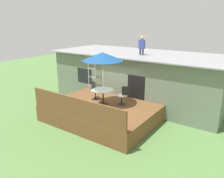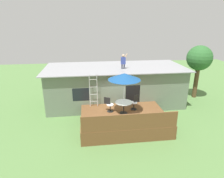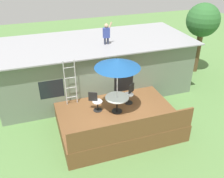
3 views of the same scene
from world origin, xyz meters
name	(u,v)px [view 3 (image 3 of 3)]	position (x,y,z in m)	size (l,w,h in m)	color
ground_plane	(116,126)	(0.00, 0.00, 0.00)	(40.00, 40.00, 0.00)	#567F42
house	(95,66)	(0.00, 3.60, 1.46)	(10.50, 4.50, 2.91)	slate
deck	(116,119)	(0.00, 0.00, 0.40)	(5.17, 3.99, 0.80)	brown
deck_railing	(134,129)	(0.00, -1.94, 1.25)	(5.07, 0.08, 0.90)	brown
patio_table	(117,100)	(0.01, -0.01, 1.39)	(1.04, 1.04, 0.74)	black
patio_umbrella	(117,63)	(0.01, -0.01, 3.15)	(1.90, 1.90, 2.54)	silver
step_ladder	(70,83)	(-1.75, 1.29, 1.90)	(0.52, 0.04, 2.20)	silver
person_figure	(107,32)	(0.50, 2.95, 3.51)	(0.47, 0.20, 1.11)	#33384C
patio_chair_left	(96,102)	(-0.84, 0.39, 1.26)	(0.59, 0.44, 0.92)	black
patio_chair_right	(130,94)	(0.83, 0.53, 1.26)	(0.57, 0.46, 0.92)	black
backyard_tree	(203,21)	(6.91, 3.93, 3.29)	(2.01, 2.01, 4.37)	brown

